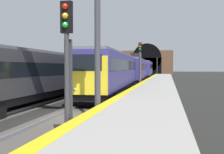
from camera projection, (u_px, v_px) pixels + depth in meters
name	position (u px, v px, depth m)	size (l,w,h in m)	color
ground_plane	(70.00, 118.00, 14.86)	(320.00, 320.00, 0.00)	black
platform_right	(144.00, 111.00, 14.06)	(112.00, 3.68, 1.04)	#9E9B93
platform_right_edge_strip	(113.00, 100.00, 14.36)	(112.00, 0.50, 0.01)	yellow
track_main_line	(70.00, 117.00, 14.86)	(160.00, 3.09, 0.21)	#4C4742
train_main_approaching	(136.00, 70.00, 44.67)	(56.61, 3.26, 4.94)	navy
train_adjacent_platform	(101.00, 71.00, 40.20)	(58.82, 2.96, 4.80)	#333338
railway_signal_near	(67.00, 59.00, 9.25)	(0.39, 0.38, 4.91)	#38383D
railway_signal_mid	(140.00, 61.00, 33.18)	(0.39, 0.38, 5.67)	#4C4C54
railway_signal_far	(157.00, 65.00, 83.86)	(0.39, 0.38, 5.64)	#38383D
overhead_signal_gantry	(17.00, 5.00, 13.68)	(0.70, 8.42, 7.81)	#3F3F47
tunnel_portal	(147.00, 63.00, 97.52)	(2.35, 17.91, 10.97)	brown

